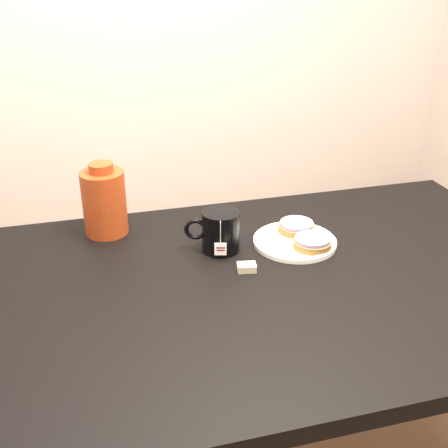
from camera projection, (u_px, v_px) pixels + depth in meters
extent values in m
cube|color=black|center=(284.00, 283.00, 1.34)|extent=(1.40, 0.90, 0.04)
cylinder|color=black|center=(34.00, 352.00, 1.69)|extent=(0.06, 0.06, 0.71)
cylinder|color=black|center=(409.00, 291.00, 1.99)|extent=(0.06, 0.06, 0.71)
cylinder|color=white|center=(295.00, 242.00, 1.48)|extent=(0.22, 0.22, 0.01)
torus|color=white|center=(295.00, 240.00, 1.47)|extent=(0.21, 0.21, 0.01)
cylinder|color=brown|center=(296.00, 228.00, 1.51)|extent=(0.13, 0.13, 0.02)
cylinder|color=#967FAC|center=(297.00, 224.00, 1.51)|extent=(0.12, 0.12, 0.01)
cylinder|color=brown|center=(312.00, 244.00, 1.43)|extent=(0.14, 0.14, 0.02)
cylinder|color=#967FAC|center=(313.00, 239.00, 1.43)|extent=(0.12, 0.12, 0.01)
cylinder|color=black|center=(221.00, 231.00, 1.42)|extent=(0.12, 0.12, 0.11)
cylinder|color=black|center=(221.00, 215.00, 1.40)|extent=(0.08, 0.08, 0.00)
torus|color=black|center=(196.00, 229.00, 1.42)|extent=(0.06, 0.03, 0.06)
cylinder|color=beige|center=(220.00, 232.00, 1.37)|extent=(0.00, 0.00, 0.06)
cube|color=white|center=(220.00, 249.00, 1.39)|extent=(0.03, 0.01, 0.03)
cube|color=#C6B793|center=(247.00, 267.00, 1.35)|extent=(0.05, 0.04, 0.02)
cylinder|color=maroon|center=(104.00, 203.00, 1.50)|extent=(0.15, 0.15, 0.18)
cylinder|color=maroon|center=(101.00, 168.00, 1.46)|extent=(0.06, 0.06, 0.02)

